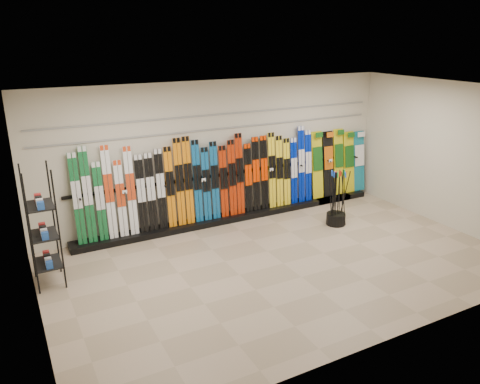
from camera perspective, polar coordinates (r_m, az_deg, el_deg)
floor at (r=8.46m, az=5.32°, el=-8.66°), size 8.00×8.00×0.00m
back_wall at (r=9.98m, az=-2.27°, el=4.94°), size 8.00×0.00×8.00m
left_wall at (r=6.69m, az=-24.45°, el=-3.92°), size 0.00×5.00×5.00m
right_wall at (r=10.56m, az=24.16°, el=4.07°), size 0.00×5.00×5.00m
ceiling at (r=7.56m, az=6.01°, el=11.95°), size 8.00×8.00×0.00m
ski_rack_base at (r=10.33m, az=-0.51°, el=-2.96°), size 8.00×0.40×0.12m
skis at (r=9.78m, az=-4.21°, el=1.26°), size 5.37×0.20×1.84m
snowboards at (r=11.65m, az=11.94°, el=3.49°), size 1.59×0.25×1.59m
accessory_rack at (r=8.04m, az=-22.90°, el=-3.93°), size 0.40×0.60×1.98m
pole_bin at (r=10.21m, az=11.59°, el=-3.23°), size 0.40×0.40×0.25m
ski_poles at (r=10.01m, az=11.76°, el=-0.74°), size 0.39×0.34×1.18m
slatwall_rail_0 at (r=9.85m, az=-2.26°, el=7.74°), size 7.60×0.02×0.03m
slatwall_rail_1 at (r=9.80m, az=-2.28°, el=9.46°), size 7.60×0.02×0.03m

